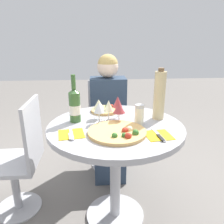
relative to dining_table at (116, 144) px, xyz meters
The scene contains 17 objects.
ground_plane 0.62m from the dining_table, ahead, with size 12.00×12.00×0.00m, color slate.
dining_table is the anchor object (origin of this frame).
chair_behind_diner 0.81m from the dining_table, 90.46° to the left, with size 0.40×0.40×0.90m.
seated_diner 0.65m from the dining_table, 90.57° to the left, with size 0.34×0.46×1.18m.
chair_empty_side 0.74m from the dining_table, 168.56° to the left, with size 0.40×0.40×0.90m.
pizza_large 0.22m from the dining_table, 89.65° to the right, with size 0.36×0.36×0.05m.
pizza_small_far 0.34m from the dining_table, 100.50° to the left, with size 0.22×0.22×0.05m.
wine_bottle 0.39m from the dining_table, 162.61° to the left, with size 0.08×0.08×0.33m.
tall_carafe 0.46m from the dining_table, 16.86° to the left, with size 0.08×0.08×0.36m.
sugar_shaker 0.27m from the dining_table, ahead, with size 0.06×0.06×0.14m.
wine_glass_front_right 0.26m from the dining_table, 54.23° to the left, with size 0.08×0.08×0.14m.
wine_glass_center 0.27m from the dining_table, 116.00° to the left, with size 0.07×0.07×0.15m.
wine_glass_back_right 0.30m from the dining_table, 78.59° to the left, with size 0.07×0.07×0.16m.
wine_glass_front_left 0.28m from the dining_table, 161.26° to the left, with size 0.07×0.07×0.14m.
wine_glass_back_left 0.30m from the dining_table, 129.57° to the left, with size 0.08×0.08×0.14m.
place_setting_left 0.35m from the dining_table, 154.04° to the right, with size 0.17×0.19×0.01m.
place_setting_right 0.34m from the dining_table, 39.62° to the right, with size 0.17×0.19×0.01m.
Camera 1 is at (-0.13, -1.35, 1.31)m, focal length 35.00 mm.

